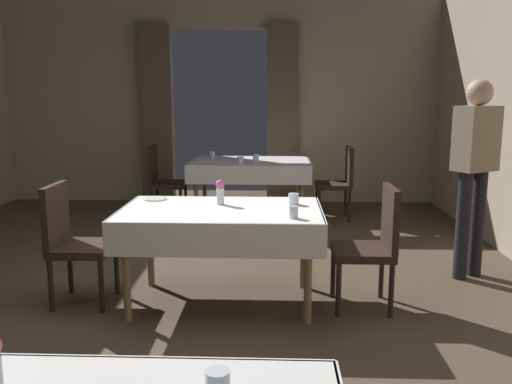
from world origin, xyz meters
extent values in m
plane|color=#4C3D2D|center=(0.00, 0.00, 0.00)|extent=(10.08, 10.08, 0.00)
cube|color=tan|center=(-1.95, 4.20, 1.50)|extent=(2.50, 0.12, 3.00)
cube|color=tan|center=(1.95, 4.20, 1.50)|extent=(2.50, 0.12, 3.00)
cube|color=tan|center=(0.00, 4.20, 2.75)|extent=(1.40, 0.12, 0.50)
cube|color=brown|center=(-0.92, 4.06, 1.29)|extent=(0.44, 0.14, 2.57)
cube|color=brown|center=(0.92, 4.06, 1.29)|extent=(0.44, 0.14, 2.57)
cylinder|color=olive|center=(-0.21, -0.21, 0.35)|extent=(0.06, 0.06, 0.71)
cylinder|color=olive|center=(1.07, -0.21, 0.35)|extent=(0.06, 0.06, 0.71)
cylinder|color=olive|center=(-0.21, 0.52, 0.35)|extent=(0.06, 0.06, 0.71)
cylinder|color=olive|center=(1.07, 0.52, 0.35)|extent=(0.06, 0.06, 0.71)
cube|color=olive|center=(0.43, 0.16, 0.72)|extent=(1.44, 0.88, 0.03)
cube|color=white|center=(0.43, 0.16, 0.74)|extent=(1.50, 0.94, 0.01)
cube|color=white|center=(0.43, -0.32, 0.63)|extent=(1.50, 0.02, 0.24)
cube|color=white|center=(0.43, 0.63, 0.63)|extent=(1.50, 0.02, 0.24)
cube|color=white|center=(-0.32, 0.16, 0.63)|extent=(0.02, 0.94, 0.24)
cube|color=white|center=(1.18, 0.16, 0.63)|extent=(0.02, 0.94, 0.24)
cylinder|color=olive|center=(-0.15, 2.69, 0.35)|extent=(0.06, 0.06, 0.71)
cylinder|color=olive|center=(1.15, 2.69, 0.35)|extent=(0.06, 0.06, 0.71)
cylinder|color=olive|center=(-0.15, 3.47, 0.35)|extent=(0.06, 0.06, 0.71)
cylinder|color=olive|center=(1.15, 3.47, 0.35)|extent=(0.06, 0.06, 0.71)
cube|color=olive|center=(0.50, 3.08, 0.72)|extent=(1.46, 0.94, 0.03)
cube|color=white|center=(0.50, 3.08, 0.74)|extent=(1.52, 1.00, 0.01)
cube|color=white|center=(0.50, 2.58, 0.64)|extent=(1.52, 0.02, 0.23)
cube|color=white|center=(0.50, 3.58, 0.64)|extent=(1.52, 0.02, 0.23)
cube|color=white|center=(-0.26, 3.08, 0.64)|extent=(0.02, 1.00, 0.23)
cube|color=white|center=(1.26, 3.08, 0.64)|extent=(0.02, 1.00, 0.23)
cylinder|color=black|center=(1.30, -0.07, 0.21)|extent=(0.04, 0.04, 0.42)
cylinder|color=black|center=(1.30, 0.31, 0.21)|extent=(0.04, 0.04, 0.42)
cylinder|color=black|center=(1.68, -0.07, 0.21)|extent=(0.04, 0.04, 0.42)
cylinder|color=black|center=(1.68, 0.31, 0.21)|extent=(0.04, 0.04, 0.42)
cube|color=black|center=(1.49, 0.12, 0.43)|extent=(0.44, 0.44, 0.06)
cube|color=black|center=(1.69, 0.12, 0.69)|extent=(0.05, 0.42, 0.48)
cylinder|color=black|center=(-0.44, 0.31, 0.21)|extent=(0.04, 0.04, 0.42)
cylinder|color=black|center=(-0.44, -0.07, 0.21)|extent=(0.04, 0.04, 0.42)
cylinder|color=black|center=(-0.82, 0.31, 0.21)|extent=(0.04, 0.04, 0.42)
cylinder|color=black|center=(-0.82, -0.07, 0.21)|extent=(0.04, 0.04, 0.42)
cube|color=black|center=(-0.63, 0.12, 0.43)|extent=(0.44, 0.44, 0.06)
cube|color=black|center=(-0.83, 0.12, 0.69)|extent=(0.05, 0.42, 0.48)
cylinder|color=black|center=(-0.38, 3.26, 0.21)|extent=(0.04, 0.04, 0.42)
cylinder|color=black|center=(-0.38, 2.88, 0.21)|extent=(0.04, 0.04, 0.42)
cylinder|color=black|center=(-0.76, 3.26, 0.21)|extent=(0.04, 0.04, 0.42)
cylinder|color=black|center=(-0.76, 2.88, 0.21)|extent=(0.04, 0.04, 0.42)
cube|color=black|center=(-0.57, 3.07, 0.43)|extent=(0.44, 0.44, 0.06)
cube|color=black|center=(-0.77, 3.07, 0.69)|extent=(0.05, 0.42, 0.48)
cylinder|color=black|center=(1.38, 2.87, 0.21)|extent=(0.04, 0.04, 0.42)
cylinder|color=black|center=(1.38, 3.25, 0.21)|extent=(0.04, 0.04, 0.42)
cylinder|color=black|center=(1.76, 2.87, 0.21)|extent=(0.04, 0.04, 0.42)
cylinder|color=black|center=(1.76, 3.25, 0.21)|extent=(0.04, 0.04, 0.42)
cube|color=black|center=(1.57, 3.06, 0.43)|extent=(0.44, 0.44, 0.06)
cube|color=black|center=(1.77, 3.06, 0.69)|extent=(0.05, 0.42, 0.48)
cylinder|color=silver|center=(0.41, 0.30, 0.82)|extent=(0.06, 0.06, 0.13)
sphere|color=#D84C8C|center=(0.41, 0.30, 0.91)|extent=(0.07, 0.07, 0.07)
cylinder|color=silver|center=(0.98, 0.33, 0.79)|extent=(0.08, 0.08, 0.09)
cylinder|color=white|center=(-0.15, 0.48, 0.76)|extent=(0.20, 0.20, 0.01)
cylinder|color=silver|center=(0.96, -0.15, 0.79)|extent=(0.07, 0.07, 0.09)
cylinder|color=silver|center=(-0.01, 3.32, 0.79)|extent=(0.07, 0.07, 0.09)
cylinder|color=silver|center=(0.40, 2.72, 0.79)|extent=(0.08, 0.08, 0.09)
cylinder|color=silver|center=(0.58, 2.94, 0.80)|extent=(0.07, 0.07, 0.10)
cylinder|color=black|center=(2.46, 0.80, 0.47)|extent=(0.12, 0.12, 0.95)
cylinder|color=black|center=(2.61, 0.89, 0.47)|extent=(0.12, 0.12, 0.95)
cube|color=gray|center=(2.54, 0.85, 1.23)|extent=(0.42, 0.37, 0.55)
sphere|color=tan|center=(2.54, 0.85, 1.61)|extent=(0.22, 0.22, 0.22)
camera|label=1|loc=(0.85, -3.81, 1.61)|focal=37.96mm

